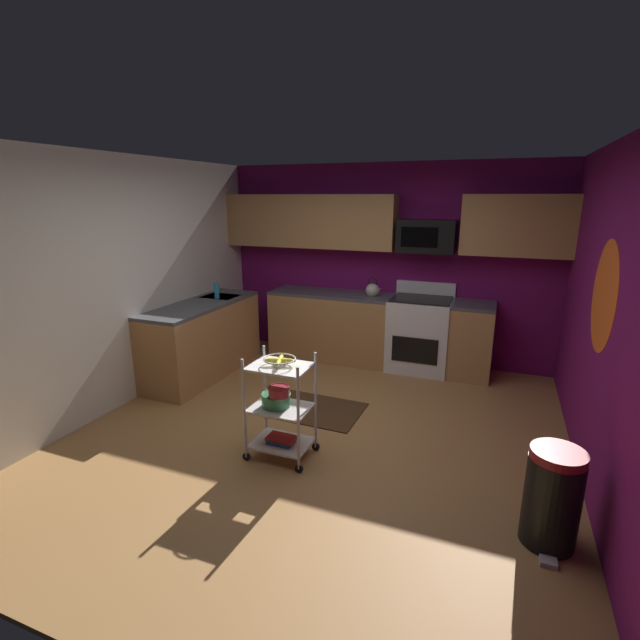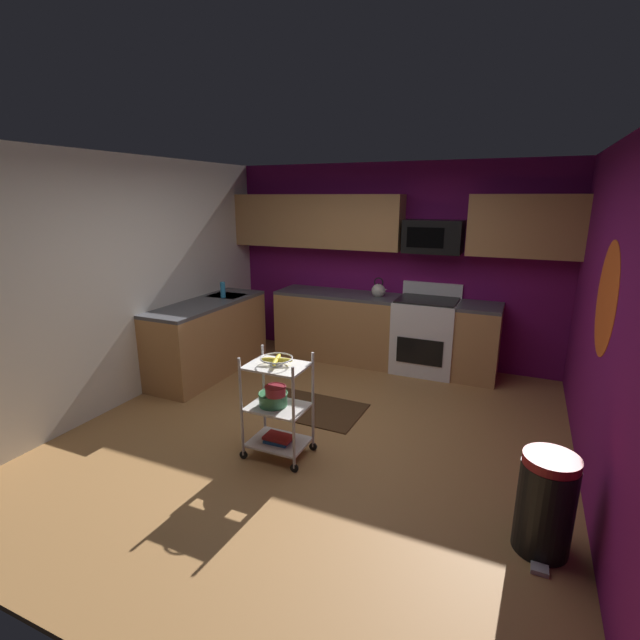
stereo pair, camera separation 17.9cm
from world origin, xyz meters
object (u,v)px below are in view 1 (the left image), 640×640
object	(u,v)px
microwave	(427,236)
oven_range	(420,333)
fruit_bowl	(280,360)
book_stack	(282,439)
trash_can	(552,498)
rolling_cart	(281,408)
kettle	(373,290)
mixing_bowl_large	(276,399)
dish_soap_bottle	(217,291)
mixing_bowl_small	(279,391)

from	to	relation	value
microwave	oven_range	bearing A→B (deg)	-89.74
fruit_bowl	book_stack	xyz separation A→B (m)	(0.00, 0.00, -0.72)
fruit_bowl	trash_can	distance (m)	2.15
rolling_cart	kettle	xyz separation A→B (m)	(0.09, 2.53, 0.54)
mixing_bowl_large	dish_soap_bottle	xyz separation A→B (m)	(-1.66, 1.65, 0.50)
book_stack	dish_soap_bottle	bearing A→B (deg)	135.93
rolling_cart	mixing_bowl_large	bearing A→B (deg)	180.00
mixing_bowl_large	book_stack	distance (m)	0.37
mixing_bowl_large	book_stack	world-z (taller)	mixing_bowl_large
mixing_bowl_large	kettle	xyz separation A→B (m)	(0.14, 2.53, 0.48)
mixing_bowl_large	book_stack	bearing A→B (deg)	-0.00
fruit_bowl	book_stack	bearing A→B (deg)	0.00
mixing_bowl_small	kettle	bearing A→B (deg)	87.97
book_stack	fruit_bowl	bearing A→B (deg)	0.00
rolling_cart	fruit_bowl	distance (m)	0.42
mixing_bowl_large	trash_can	xyz separation A→B (m)	(2.10, -0.29, -0.19)
oven_range	rolling_cart	size ratio (longest dim) A/B	1.20
oven_range	kettle	xyz separation A→B (m)	(-0.64, -0.00, 0.52)
fruit_bowl	dish_soap_bottle	size ratio (longest dim) A/B	1.36
oven_range	microwave	distance (m)	1.23
fruit_bowl	rolling_cart	bearing A→B (deg)	180.00
dish_soap_bottle	fruit_bowl	bearing A→B (deg)	-44.07
trash_can	oven_range	bearing A→B (deg)	115.16
microwave	rolling_cart	xyz separation A→B (m)	(-0.73, -2.64, -1.25)
oven_range	book_stack	size ratio (longest dim) A/B	4.43
rolling_cart	oven_range	bearing A→B (deg)	73.93
mixing_bowl_large	fruit_bowl	bearing A→B (deg)	-0.00
fruit_bowl	dish_soap_bottle	world-z (taller)	dish_soap_bottle
fruit_bowl	book_stack	distance (m)	0.72
microwave	mixing_bowl_large	distance (m)	2.99
dish_soap_bottle	mixing_bowl_small	bearing A→B (deg)	-44.67
microwave	trash_can	world-z (taller)	microwave
rolling_cart	dish_soap_bottle	world-z (taller)	dish_soap_bottle
rolling_cart	trash_can	bearing A→B (deg)	-8.07
rolling_cart	kettle	bearing A→B (deg)	87.88
kettle	trash_can	bearing A→B (deg)	-55.17
oven_range	dish_soap_bottle	world-z (taller)	dish_soap_bottle
microwave	rolling_cart	bearing A→B (deg)	-105.46
mixing_bowl_small	oven_range	bearing A→B (deg)	74.21
rolling_cart	book_stack	size ratio (longest dim) A/B	3.69
mixing_bowl_large	trash_can	world-z (taller)	trash_can
oven_range	kettle	distance (m)	0.82
rolling_cart	fruit_bowl	world-z (taller)	rolling_cart
dish_soap_bottle	microwave	bearing A→B (deg)	22.06
mixing_bowl_small	kettle	world-z (taller)	kettle
microwave	mixing_bowl_small	bearing A→B (deg)	-105.19
microwave	kettle	xyz separation A→B (m)	(-0.64, -0.11, -0.70)
oven_range	kettle	size ratio (longest dim) A/B	4.17
microwave	dish_soap_bottle	bearing A→B (deg)	-157.94
book_stack	trash_can	distance (m)	2.09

